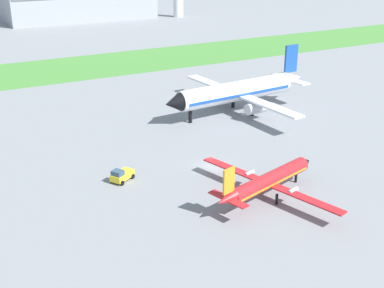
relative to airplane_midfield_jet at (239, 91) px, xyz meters
name	(u,v)px	position (x,y,z in m)	size (l,w,h in m)	color
ground_plane	(213,167)	(-17.89, -20.03, -4.36)	(600.00, 600.00, 0.00)	gray
grass_taxiway_strip	(74,68)	(-17.89, 53.00, -4.32)	(360.00, 28.00, 0.08)	#478438
airplane_midfield_jet	(239,91)	(0.00, 0.00, 0.00)	(33.62, 34.24, 12.09)	white
airplane_foreground_turboprop	(268,181)	(-16.66, -32.04, -1.88)	(19.13, 22.17, 6.78)	red
pushback_tug_near_gate	(122,175)	(-31.86, -17.99, -3.44)	(4.01, 3.43, 1.95)	yellow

